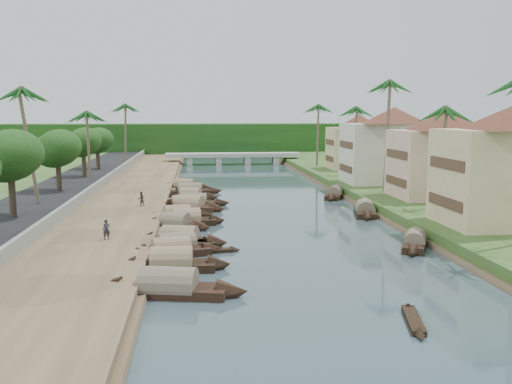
{
  "coord_description": "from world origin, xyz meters",
  "views": [
    {
      "loc": [
        -7.59,
        -46.97,
        10.47
      ],
      "look_at": [
        -1.14,
        14.53,
        2.0
      ],
      "focal_mm": 40.0,
      "sensor_mm": 36.0,
      "label": 1
    }
  ],
  "objects": [
    {
      "name": "canoe_0",
      "position": [
        3.23,
        -20.28,
        0.1
      ],
      "size": [
        1.8,
        5.27,
        0.69
      ],
      "rotation": [
        0.0,
        0.0,
        1.35
      ],
      "color": "black",
      "rests_on": "ground"
    },
    {
      "name": "sampan_7",
      "position": [
        -9.59,
        9.86,
        0.41
      ],
      "size": [
        7.82,
        3.18,
        2.06
      ],
      "rotation": [
        0.0,
        0.0,
        0.22
      ],
      "color": "black",
      "rests_on": "ground"
    },
    {
      "name": "tree_4",
      "position": [
        -24.0,
        38.44,
        6.27
      ],
      "size": [
        4.76,
        4.76,
        6.91
      ],
      "color": "#3F3024",
      "rests_on": "ground"
    },
    {
      "name": "tree_6",
      "position": [
        24.0,
        31.39,
        6.72
      ],
      "size": [
        4.75,
        4.75,
        7.57
      ],
      "color": "#3F3024",
      "rests_on": "ground"
    },
    {
      "name": "tree_2",
      "position": [
        -24.0,
        5.36,
        6.71
      ],
      "size": [
        5.24,
        5.24,
        7.54
      ],
      "color": "#3F3024",
      "rests_on": "ground"
    },
    {
      "name": "person_far",
      "position": [
        -13.48,
        13.54,
        1.58
      ],
      "size": [
        0.94,
        0.88,
        1.55
      ],
      "primitive_type": "imported",
      "rotation": [
        0.0,
        0.0,
        3.65
      ],
      "color": "#3A3928",
      "rests_on": "left_bank"
    },
    {
      "name": "canoe_1",
      "position": [
        -6.46,
        -4.53,
        0.1
      ],
      "size": [
        4.46,
        1.44,
        0.71
      ],
      "rotation": [
        0.0,
        0.0,
        0.17
      ],
      "color": "black",
      "rests_on": "ground"
    },
    {
      "name": "building_far",
      "position": [
        18.99,
        28.0,
        6.38
      ],
      "size": [
        15.59,
        15.59,
        10.2
      ],
      "color": "beige",
      "rests_on": "right_bank"
    },
    {
      "name": "tree_5",
      "position": [
        -24.0,
        50.46,
        5.97
      ],
      "size": [
        4.82,
        4.82,
        6.62
      ],
      "color": "#3F3024",
      "rests_on": "ground"
    },
    {
      "name": "road",
      "position": [
        -24.5,
        20.0,
        0.7
      ],
      "size": [
        8.0,
        180.0,
        1.4
      ],
      "primitive_type": "cube",
      "color": "black",
      "rests_on": "ground"
    },
    {
      "name": "sampan_16",
      "position": [
        9.86,
        23.1,
        0.41
      ],
      "size": [
        4.79,
        8.77,
        2.15
      ],
      "rotation": [
        0.0,
        0.0,
        1.19
      ],
      "color": "black",
      "rests_on": "ground"
    },
    {
      "name": "right_bank",
      "position": [
        19.0,
        20.0,
        0.6
      ],
      "size": [
        16.0,
        180.0,
        1.2
      ],
      "primitive_type": "cube",
      "color": "#2C4E1F",
      "rests_on": "ground"
    },
    {
      "name": "sampan_5",
      "position": [
        -8.6,
        6.66,
        0.42
      ],
      "size": [
        7.78,
        2.73,
        2.41
      ],
      "rotation": [
        0.0,
        0.0,
        0.11
      ],
      "color": "black",
      "rests_on": "ground"
    },
    {
      "name": "sampan_0",
      "position": [
        -9.32,
        -14.52,
        0.42
      ],
      "size": [
        9.81,
        3.86,
        2.49
      ],
      "rotation": [
        0.0,
        0.0,
        -0.21
      ],
      "color": "black",
      "rests_on": "ground"
    },
    {
      "name": "sampan_3",
      "position": [
        -9.24,
        -3.97,
        0.42
      ],
      "size": [
        8.19,
        4.94,
        2.21
      ],
      "rotation": [
        0.0,
        0.0,
        0.43
      ],
      "color": "black",
      "rests_on": "ground"
    },
    {
      "name": "sampan_12",
      "position": [
        -8.54,
        27.93,
        0.41
      ],
      "size": [
        9.15,
        2.98,
        2.15
      ],
      "rotation": [
        0.0,
        0.0,
        0.15
      ],
      "color": "black",
      "rests_on": "ground"
    },
    {
      "name": "sampan_1",
      "position": [
        -9.35,
        -9.16,
        0.42
      ],
      "size": [
        8.29,
        2.33,
        2.42
      ],
      "rotation": [
        0.0,
        0.0,
        -0.04
      ],
      "color": "black",
      "rests_on": "ground"
    },
    {
      "name": "sampan_10",
      "position": [
        -9.16,
        16.73,
        0.41
      ],
      "size": [
        7.08,
        1.8,
        1.98
      ],
      "rotation": [
        0.0,
        0.0,
        0.02
      ],
      "color": "black",
      "rests_on": "ground"
    },
    {
      "name": "palm_3",
      "position": [
        16.0,
        38.62,
        11.11
      ],
      "size": [
        3.2,
        3.2,
        11.69
      ],
      "color": "brown",
      "rests_on": "ground"
    },
    {
      "name": "sampan_11",
      "position": [
        -8.4,
        23.17,
        0.41
      ],
      "size": [
        7.44,
        3.41,
        2.11
      ],
      "rotation": [
        0.0,
        0.0,
        -0.26
      ],
      "color": "black",
      "rests_on": "ground"
    },
    {
      "name": "sampan_13",
      "position": [
        -9.25,
        32.74,
        0.42
      ],
      "size": [
        8.06,
        4.26,
        2.19
      ],
      "rotation": [
        0.0,
        0.0,
        -0.35
      ],
      "color": "black",
      "rests_on": "ground"
    },
    {
      "name": "palm_5",
      "position": [
        -24.0,
        12.62,
        12.61
      ],
      "size": [
        3.2,
        3.2,
        13.04
      ],
      "color": "brown",
      "rests_on": "ground"
    },
    {
      "name": "palm_6",
      "position": [
        -22.0,
        31.9,
        10.42
      ],
      "size": [
        3.2,
        3.2,
        10.78
      ],
      "color": "brown",
      "rests_on": "ground"
    },
    {
      "name": "sampan_8",
      "position": [
        -8.39,
        14.93,
        0.42
      ],
      "size": [
        8.32,
        4.59,
        2.49
      ],
      "rotation": [
        0.0,
        0.0,
        -0.35
      ],
      "color": "black",
      "rests_on": "ground"
    },
    {
      "name": "palm_8",
      "position": [
        -20.5,
        59.19,
        11.79
      ],
      "size": [
        3.2,
        3.2,
        12.2
      ],
      "color": "brown",
      "rests_on": "ground"
    },
    {
      "name": "retaining_wall",
      "position": [
        -20.2,
        20.0,
        1.35
      ],
      "size": [
        0.4,
        180.0,
        1.1
      ],
      "primitive_type": "cube",
      "color": "gray",
      "rests_on": "left_bank"
    },
    {
      "name": "palm_2",
      "position": [
        15.0,
        19.24,
        13.86
      ],
      "size": [
        3.2,
        3.2,
        14.58
      ],
      "color": "brown",
      "rests_on": "ground"
    },
    {
      "name": "sampan_4",
      "position": [
        -9.01,
        -1.58,
        0.42
      ],
      "size": [
        8.33,
        4.11,
        2.31
      ],
      "rotation": [
        0.0,
        0.0,
        -0.3
      ],
      "color": "black",
      "rests_on": "ground"
    },
    {
      "name": "building_distant",
      "position": [
        19.99,
        48.0,
        5.88
      ],
      "size": [
        12.62,
        12.62,
        9.2
      ],
      "color": "beige",
      "rests_on": "right_bank"
    },
    {
      "name": "left_bank",
      "position": [
        -16.0,
        20.0,
        0.4
      ],
      "size": [
        10.0,
        180.0,
        0.8
      ],
      "primitive_type": "cube",
      "color": "brown",
      "rests_on": "ground"
    },
    {
      "name": "building_mid",
      "position": [
        19.99,
        14.0,
        6.13
      ],
      "size": [
        14.11,
        14.11,
        9.7
      ],
      "color": "beige",
      "rests_on": "right_bank"
    },
    {
      "name": "sampan_15",
      "position": [
        9.94,
        10.43,
        0.42
      ],
      "size": [
        3.53,
        8.64,
        2.26
      ],
      "rotation": [
        0.0,
        0.0,
        1.35
      ],
      "color": "black",
      "rests_on": "ground"
    },
    {
      "name": "bridge",
      "position": [
        0.0,
        72.0,
        1.72
      ],
      "size": [
        28.0,
        4.0,
        2.4
      ],
      "color": "#9FA095",
      "rests_on": "ground"
    },
    {
      "name": "palm_1",
      "position": [
        16.0,
        6.84,
        10.75
      ],
      "size": [
        3.2,
        3.2,
        11.33
      ],
      "color": "brown",
      "rests_on": "ground"
    },
    {
      "name": "ground",
      "position": [
        0.0,
        0.0,
        0.0
      ],
      "size": [
        220.0,
        220.0,
        0.0
      ],
      "primitive_type": "plane",
      "color": "#34474E",
      "rests_on": "ground"
    },
    {
      "name": "sampan_14",
      "position": [
        9.54,
        -4.41,
        0.41
      ],
      "size": [
        4.64,
        7.82,
        1.96
      ],
      "rotation": [
        0.0,
        0.0,
        1.14
      ],
      "color": "black",
      "rests_on": "ground"
    },
    {
      "name": "sampan_2",
      "position": [
        -9.55,
        -5.37,
        0.41
      ],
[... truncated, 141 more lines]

